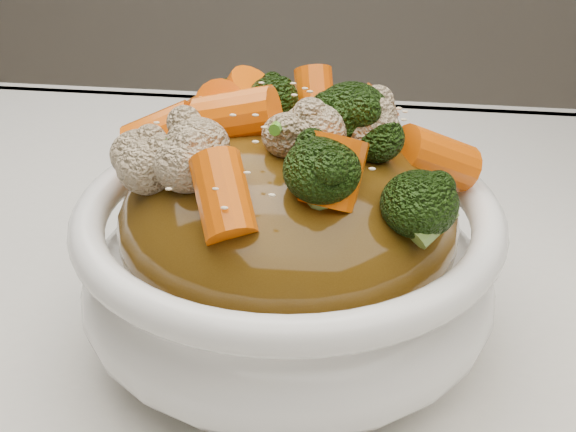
# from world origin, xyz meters

# --- Properties ---
(tablecloth) EXTENTS (1.20, 0.80, 0.04)m
(tablecloth) POSITION_xyz_m (0.00, 0.00, 0.73)
(tablecloth) COLOR silver
(tablecloth) RESTS_ON dining_table
(bowl) EXTENTS (0.28, 0.28, 0.09)m
(bowl) POSITION_xyz_m (-0.03, 0.01, 0.80)
(bowl) COLOR white
(bowl) RESTS_ON tablecloth
(sauce_base) EXTENTS (0.22, 0.22, 0.10)m
(sauce_base) POSITION_xyz_m (-0.03, 0.01, 0.83)
(sauce_base) COLOR #4E330D
(sauce_base) RESTS_ON bowl
(carrots) EXTENTS (0.22, 0.22, 0.05)m
(carrots) POSITION_xyz_m (-0.03, 0.01, 0.89)
(carrots) COLOR #ED6007
(carrots) RESTS_ON sauce_base
(broccoli) EXTENTS (0.22, 0.22, 0.05)m
(broccoli) POSITION_xyz_m (-0.03, 0.01, 0.89)
(broccoli) COLOR black
(broccoli) RESTS_ON sauce_base
(cauliflower) EXTENTS (0.22, 0.22, 0.04)m
(cauliflower) POSITION_xyz_m (-0.03, 0.01, 0.89)
(cauliflower) COLOR #C7AF88
(cauliflower) RESTS_ON sauce_base
(scallions) EXTENTS (0.16, 0.16, 0.02)m
(scallions) POSITION_xyz_m (-0.03, 0.01, 0.90)
(scallions) COLOR #469321
(scallions) RESTS_ON sauce_base
(sesame_seeds) EXTENTS (0.20, 0.20, 0.01)m
(sesame_seeds) POSITION_xyz_m (-0.03, 0.01, 0.90)
(sesame_seeds) COLOR beige
(sesame_seeds) RESTS_ON sauce_base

